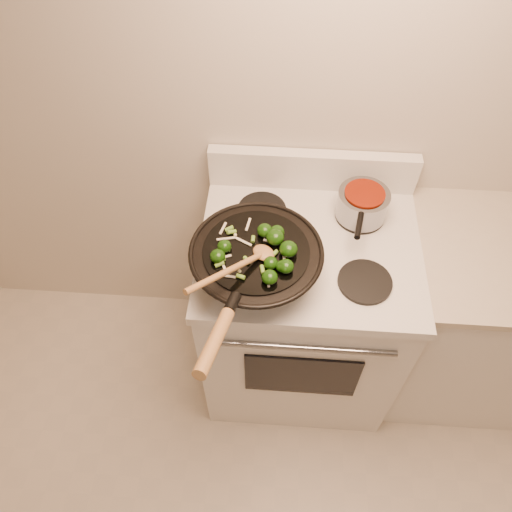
{
  "coord_description": "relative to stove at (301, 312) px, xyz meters",
  "views": [
    {
      "loc": [
        -0.24,
        0.05,
        2.28
      ],
      "look_at": [
        -0.31,
        1.02,
        1.04
      ],
      "focal_mm": 35.0,
      "sensor_mm": 36.0,
      "label": 1
    }
  ],
  "objects": [
    {
      "name": "stove",
      "position": [
        0.0,
        0.0,
        0.0
      ],
      "size": [
        0.78,
        0.67,
        1.08
      ],
      "color": "silver",
      "rests_on": "ground"
    },
    {
      "name": "wok",
      "position": [
        -0.18,
        -0.16,
        0.53
      ],
      "size": [
        0.43,
        0.7,
        0.26
      ],
      "color": "black",
      "rests_on": "stove"
    },
    {
      "name": "saucepan",
      "position": [
        0.18,
        0.15,
        0.52
      ],
      "size": [
        0.18,
        0.29,
        0.11
      ],
      "color": "gray",
      "rests_on": "stove"
    },
    {
      "name": "stirfry",
      "position": [
        -0.15,
        -0.17,
        0.61
      ],
      "size": [
        0.27,
        0.27,
        0.05
      ],
      "color": "#113207",
      "rests_on": "wok"
    },
    {
      "name": "wooden_spoon",
      "position": [
        -0.21,
        -0.24,
        0.63
      ],
      "size": [
        0.25,
        0.28,
        0.12
      ],
      "color": "olive",
      "rests_on": "wok"
    },
    {
      "name": "counter_unit",
      "position": [
        0.8,
        0.03,
        -0.01
      ],
      "size": [
        0.89,
        0.62,
        0.91
      ],
      "color": "white",
      "rests_on": "ground"
    }
  ]
}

